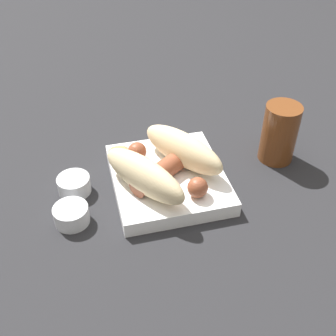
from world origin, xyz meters
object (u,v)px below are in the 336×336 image
(bread_roll, at_px, (164,162))
(condiment_cup_far, at_px, (72,216))
(food_tray, at_px, (168,179))
(sausage, at_px, (166,168))
(drink_glass, at_px, (279,133))
(condiment_cup_near, at_px, (74,186))

(bread_roll, distance_m, condiment_cup_far, 0.17)
(food_tray, xyz_separation_m, sausage, (-0.01, 0.01, 0.03))
(sausage, distance_m, drink_glass, 0.22)
(food_tray, height_order, drink_glass, drink_glass)
(sausage, relative_size, drink_glass, 1.34)
(food_tray, xyz_separation_m, drink_glass, (0.02, -0.21, 0.04))
(bread_roll, height_order, condiment_cup_far, bread_roll)
(food_tray, bearing_deg, drink_glass, -83.26)
(food_tray, distance_m, condiment_cup_near, 0.16)
(condiment_cup_near, bearing_deg, food_tray, -97.61)
(sausage, relative_size, condiment_cup_far, 2.69)
(food_tray, xyz_separation_m, condiment_cup_near, (0.02, 0.15, -0.00))
(condiment_cup_near, distance_m, drink_glass, 0.36)
(bread_roll, xyz_separation_m, condiment_cup_near, (0.03, 0.15, -0.04))
(bread_roll, relative_size, sausage, 1.46)
(food_tray, bearing_deg, bread_roll, 129.60)
(condiment_cup_far, bearing_deg, sausage, -75.80)
(drink_glass, bearing_deg, sausage, 98.58)
(food_tray, relative_size, drink_glass, 1.86)
(bread_roll, bearing_deg, condiment_cup_far, 104.80)
(bread_roll, xyz_separation_m, sausage, (-0.00, -0.00, -0.01))
(bread_roll, distance_m, condiment_cup_near, 0.16)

